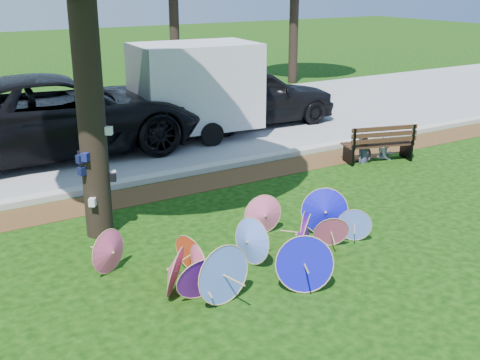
% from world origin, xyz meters
% --- Properties ---
extents(ground, '(90.00, 90.00, 0.00)m').
position_xyz_m(ground, '(0.00, 0.00, 0.00)').
color(ground, black).
rests_on(ground, ground).
extents(mulch_strip, '(90.00, 1.00, 0.01)m').
position_xyz_m(mulch_strip, '(0.00, 4.50, 0.01)').
color(mulch_strip, '#472D16').
rests_on(mulch_strip, ground).
extents(curb, '(90.00, 0.30, 0.12)m').
position_xyz_m(curb, '(0.00, 5.20, 0.06)').
color(curb, '#B7B5AD').
rests_on(curb, ground).
extents(street, '(90.00, 8.00, 0.01)m').
position_xyz_m(street, '(0.00, 9.35, 0.01)').
color(street, gray).
rests_on(street, ground).
extents(parasol_pile, '(4.33, 2.35, 0.83)m').
position_xyz_m(parasol_pile, '(-0.04, 0.69, 0.36)').
color(parasol_pile, '#DE4C7C').
rests_on(parasol_pile, ground).
extents(black_van, '(7.01, 3.48, 1.91)m').
position_xyz_m(black_van, '(-0.72, 8.25, 0.95)').
color(black_van, black).
rests_on(black_van, ground).
extents(dark_pickup, '(4.97, 2.20, 1.66)m').
position_xyz_m(dark_pickup, '(4.85, 8.39, 0.83)').
color(dark_pickup, black).
rests_on(dark_pickup, ground).
extents(cargo_trailer, '(3.27, 2.25, 2.77)m').
position_xyz_m(cargo_trailer, '(2.81, 7.94, 1.39)').
color(cargo_trailer, silver).
rests_on(cargo_trailer, ground).
extents(park_bench, '(1.77, 1.07, 0.87)m').
position_xyz_m(park_bench, '(5.36, 3.82, 0.43)').
color(park_bench, black).
rests_on(park_bench, ground).
extents(person_left, '(0.53, 0.40, 1.31)m').
position_xyz_m(person_left, '(5.01, 3.87, 0.65)').
color(person_left, '#363749').
rests_on(person_left, ground).
extents(person_right, '(0.59, 0.51, 1.05)m').
position_xyz_m(person_right, '(5.71, 3.87, 0.53)').
color(person_right, silver).
rests_on(person_right, ground).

